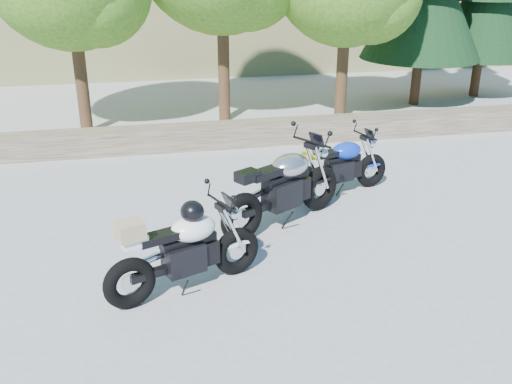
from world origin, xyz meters
TOP-DOWN VIEW (x-y plane):
  - ground at (0.00, 0.00)m, footprint 90.00×90.00m
  - stone_wall at (0.00, 5.50)m, footprint 22.00×0.55m
  - silver_bike at (0.72, 1.46)m, footprint 2.13×1.37m
  - white_bike at (-0.90, -0.09)m, footprint 1.97×0.94m
  - blue_bike at (1.97, 2.46)m, footprint 1.91×0.77m

SIDE VIEW (x-z plane):
  - ground at x=0.00m, z-range 0.00..0.00m
  - stone_wall at x=0.00m, z-range 0.00..0.50m
  - blue_bike at x=1.97m, z-range -0.01..0.97m
  - white_bike at x=-0.90m, z-range -0.01..1.13m
  - silver_bike at x=0.72m, z-range -0.02..1.18m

